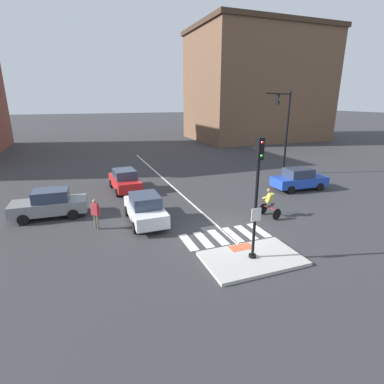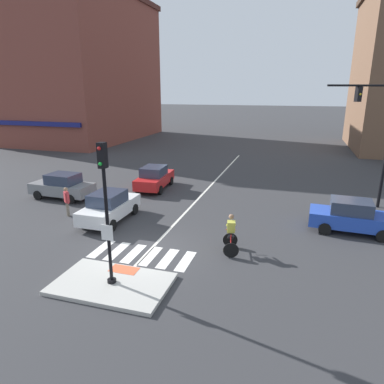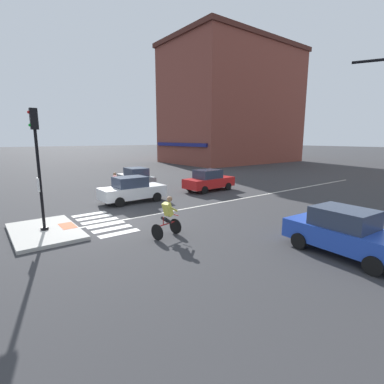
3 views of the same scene
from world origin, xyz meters
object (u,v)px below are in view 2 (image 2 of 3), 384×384
Objects in this scene: car_red_westbound_far at (154,178)px; cyclist at (231,233)px; car_blue_cross_right at (352,216)px; car_white_westbound_near at (109,206)px; car_grey_cross_left at (62,186)px; pedestrian_at_curb_left at (67,199)px; traffic_light_mast at (379,129)px; signal_pole at (106,202)px.

cyclist is at bearing -49.45° from car_red_westbound_far.
car_red_westbound_far is 10.88m from cyclist.
car_blue_cross_right is 6.61m from cyclist.
car_white_westbound_near and car_red_westbound_far have the same top height.
car_grey_cross_left is 2.48× the size of cyclist.
car_red_westbound_far is (-0.14, 6.52, 0.00)m from car_white_westbound_near.
car_grey_cross_left is at bearing 130.57° from pedestrian_at_curb_left.
traffic_light_mast is 1.74× the size of car_blue_cross_right.
traffic_light_mast reaches higher than cyclist.
signal_pole is at bearing -74.09° from car_red_westbound_far.
car_grey_cross_left is (-4.99, 2.73, 0.00)m from car_white_westbound_near.
car_blue_cross_right is (-1.44, -4.24, -3.86)m from traffic_light_mast.
signal_pole reaches higher than pedestrian_at_curb_left.
pedestrian_at_curb_left is at bearing -49.43° from car_grey_cross_left.
traffic_light_mast is at bearing 50.18° from cyclist.
car_white_westbound_near is 5.69m from car_grey_cross_left.
traffic_light_mast is 4.36× the size of pedestrian_at_curb_left.
car_red_westbound_far is 7.03m from pedestrian_at_curb_left.
traffic_light_mast reaches higher than car_white_westbound_near.
car_grey_cross_left is (-18.70, -3.66, -3.86)m from traffic_light_mast.
car_blue_cross_right is 13.16m from car_red_westbound_far.
car_blue_cross_right and car_grey_cross_left have the same top height.
signal_pole is at bearing -45.38° from car_grey_cross_left.
car_white_westbound_near is 2.62m from pedestrian_at_curb_left.
car_white_westbound_near is at bearing -170.05° from car_blue_cross_right.
cyclist reaches higher than car_grey_cross_left.
car_grey_cross_left is at bearing -168.92° from traffic_light_mast.
car_white_westbound_near is at bearing 165.92° from cyclist.
traffic_light_mast reaches higher than car_red_westbound_far.
car_blue_cross_right and car_red_westbound_far have the same top height.
car_white_westbound_near is at bearing -28.64° from car_grey_cross_left.
traffic_light_mast is (10.36, 12.12, 1.48)m from signal_pole.
car_red_westbound_far is 2.50× the size of cyclist.
car_white_westbound_near is (-12.28, -2.15, 0.00)m from car_blue_cross_right.
traffic_light_mast is 19.45m from car_grey_cross_left.
car_white_westbound_near is 2.44× the size of cyclist.
pedestrian_at_curb_left is at bearing -158.48° from traffic_light_mast.
car_grey_cross_left is 0.99× the size of car_red_westbound_far.
car_white_westbound_near and car_grey_cross_left have the same top height.
pedestrian_at_curb_left is (-16.33, -6.44, -3.69)m from traffic_light_mast.
traffic_light_mast is 17.93m from pedestrian_at_curb_left.
pedestrian_at_curb_left is at bearing 169.96° from cyclist.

